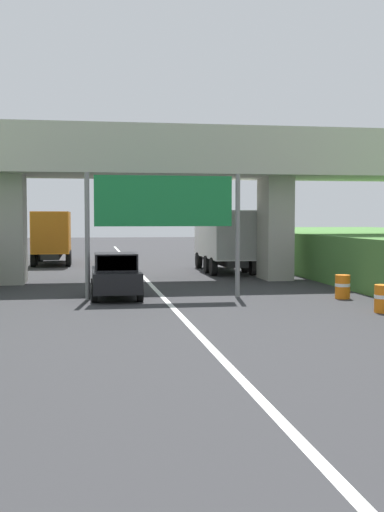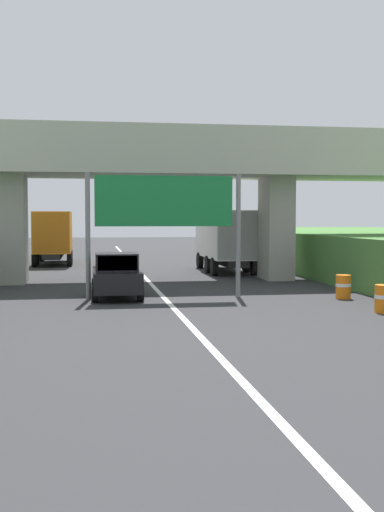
{
  "view_description": "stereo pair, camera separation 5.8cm",
  "coord_description": "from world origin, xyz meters",
  "px_view_note": "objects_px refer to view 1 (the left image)",
  "views": [
    {
      "loc": [
        -2.85,
        -1.17,
        3.06
      ],
      "look_at": [
        0.0,
        16.45,
        2.0
      ],
      "focal_mm": 45.51,
      "sensor_mm": 36.0,
      "label": 1
    },
    {
      "loc": [
        -2.8,
        -1.18,
        3.06
      ],
      "look_at": [
        0.0,
        16.45,
        2.0
      ],
      "focal_mm": 45.51,
      "sensor_mm": 36.0,
      "label": 2
    }
  ],
  "objects_px": {
    "truck_orange": "(52,235)",
    "construction_barrel_4": "(343,287)",
    "overhead_highway_sign": "(164,208)",
    "truck_white": "(224,238)",
    "construction_barrel_3": "(383,298)",
    "car_black": "(116,276)"
  },
  "relations": [
    {
      "from": "truck_orange",
      "to": "construction_barrel_4",
      "type": "relative_size",
      "value": 8.11
    },
    {
      "from": "construction_barrel_4",
      "to": "overhead_highway_sign",
      "type": "bearing_deg",
      "value": 170.4
    },
    {
      "from": "overhead_highway_sign",
      "to": "truck_white",
      "type": "relative_size",
      "value": 0.81
    },
    {
      "from": "overhead_highway_sign",
      "to": "construction_barrel_3",
      "type": "relative_size",
      "value": 6.53
    },
    {
      "from": "overhead_highway_sign",
      "to": "construction_barrel_3",
      "type": "distance_m",
      "value": 8.62
    },
    {
      "from": "overhead_highway_sign",
      "to": "construction_barrel_3",
      "type": "bearing_deg",
      "value": -36.09
    },
    {
      "from": "car_black",
      "to": "truck_orange",
      "type": "bearing_deg",
      "value": 100.05
    },
    {
      "from": "truck_orange",
      "to": "construction_barrel_4",
      "type": "bearing_deg",
      "value": -59.94
    },
    {
      "from": "truck_orange",
      "to": "construction_barrel_3",
      "type": "relative_size",
      "value": 8.11
    },
    {
      "from": "truck_white",
      "to": "overhead_highway_sign",
      "type": "bearing_deg",
      "value": -112.65
    },
    {
      "from": "overhead_highway_sign",
      "to": "construction_barrel_4",
      "type": "bearing_deg",
      "value": -9.6
    },
    {
      "from": "overhead_highway_sign",
      "to": "truck_orange",
      "type": "relative_size",
      "value": 0.81
    },
    {
      "from": "truck_white",
      "to": "construction_barrel_3",
      "type": "height_order",
      "value": "truck_white"
    },
    {
      "from": "overhead_highway_sign",
      "to": "car_black",
      "type": "xyz_separation_m",
      "value": [
        -1.79,
        0.46,
        -2.57
      ]
    },
    {
      "from": "overhead_highway_sign",
      "to": "car_black",
      "type": "height_order",
      "value": "overhead_highway_sign"
    },
    {
      "from": "construction_barrel_3",
      "to": "construction_barrel_4",
      "type": "xyz_separation_m",
      "value": [
        0.12,
        3.64,
        0.0
      ]
    },
    {
      "from": "car_black",
      "to": "overhead_highway_sign",
      "type": "bearing_deg",
      "value": -14.55
    },
    {
      "from": "car_black",
      "to": "construction_barrel_4",
      "type": "xyz_separation_m",
      "value": [
        8.45,
        -1.59,
        -0.4
      ]
    },
    {
      "from": "car_black",
      "to": "construction_barrel_4",
      "type": "distance_m",
      "value": 8.61
    },
    {
      "from": "overhead_highway_sign",
      "to": "truck_white",
      "type": "height_order",
      "value": "overhead_highway_sign"
    },
    {
      "from": "overhead_highway_sign",
      "to": "truck_white",
      "type": "xyz_separation_m",
      "value": [
        4.76,
        11.4,
        -1.49
      ]
    },
    {
      "from": "construction_barrel_3",
      "to": "construction_barrel_4",
      "type": "relative_size",
      "value": 1.0
    }
  ]
}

